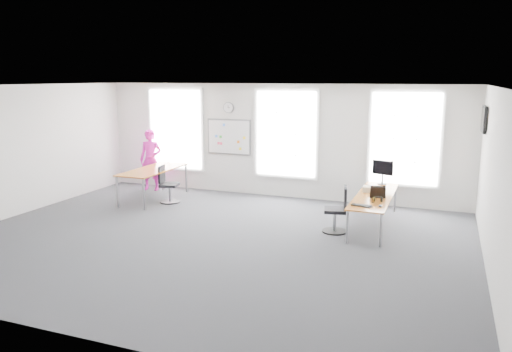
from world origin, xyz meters
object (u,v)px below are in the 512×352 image
at_px(monitor, 383,170).
at_px(person, 151,160).
at_px(desk_left, 153,171).
at_px(chair_right, 338,212).
at_px(chair_left, 167,186).
at_px(keyboard, 362,206).
at_px(headphones, 377,199).
at_px(desk_right, 374,197).

bearing_deg(monitor, person, -163.48).
xyz_separation_m(desk_left, chair_right, (5.11, -1.10, -0.32)).
bearing_deg(chair_left, desk_left, 59.96).
bearing_deg(keyboard, headphones, 78.15).
height_order(person, monitor, person).
xyz_separation_m(chair_left, headphones, (5.37, -0.78, 0.32)).
xyz_separation_m(chair_right, headphones, (0.77, 0.16, 0.31)).
bearing_deg(desk_left, person, 125.76).
bearing_deg(desk_right, headphones, -76.44).
relative_size(chair_left, keyboard, 2.35).
height_order(desk_right, chair_left, chair_left).
relative_size(desk_left, headphones, 11.54).
xyz_separation_m(keyboard, monitor, (0.12, 2.21, 0.33)).
height_order(desk_left, chair_left, chair_left).
xyz_separation_m(desk_left, person, (-0.67, 0.93, 0.12)).
bearing_deg(chair_left, monitor, -91.40).
height_order(chair_left, keyboard, chair_left).
bearing_deg(headphones, keyboard, -105.15).
xyz_separation_m(desk_right, keyboard, (-0.11, -1.02, 0.05)).
relative_size(chair_left, person, 0.55).
xyz_separation_m(desk_left, monitor, (5.75, 0.80, 0.28)).
bearing_deg(monitor, chair_right, -90.99).
bearing_deg(chair_right, person, -121.85).
xyz_separation_m(desk_right, headphones, (0.13, -0.56, 0.10)).
relative_size(chair_right, person, 0.56).
relative_size(desk_left, chair_right, 2.29).
xyz_separation_m(chair_left, keyboard, (5.13, -1.25, 0.28)).
xyz_separation_m(keyboard, headphones, (0.24, 0.47, 0.04)).
bearing_deg(chair_left, headphones, -110.09).
bearing_deg(person, desk_right, -23.55).
bearing_deg(desk_left, monitor, 7.88).
bearing_deg(headphones, person, 175.99).
relative_size(keyboard, monitor, 0.71).
bearing_deg(chair_right, headphones, 89.01).
distance_m(keyboard, headphones, 0.53).
relative_size(chair_left, headphones, 4.94).
xyz_separation_m(desk_right, monitor, (0.01, 1.19, 0.39)).
xyz_separation_m(chair_left, monitor, (5.25, 0.96, 0.61)).
xyz_separation_m(desk_right, person, (-6.41, 1.32, 0.23)).
relative_size(chair_right, chair_left, 1.02).
distance_m(chair_left, keyboard, 5.29).
bearing_deg(desk_right, person, 168.36).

